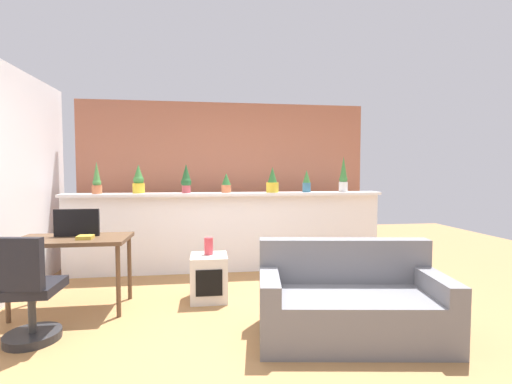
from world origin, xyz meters
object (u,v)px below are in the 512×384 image
at_px(tv_monitor, 77,223).
at_px(book_on_desk, 85,237).
at_px(potted_plant_3, 226,183).
at_px(vase_on_shelf, 209,246).
at_px(potted_plant_0, 97,181).
at_px(desk, 73,246).
at_px(potted_plant_5, 307,182).
at_px(couch, 350,304).
at_px(office_chair, 27,297).
at_px(side_cube_shelf, 209,278).
at_px(potted_plant_2, 186,179).
at_px(potted_plant_4, 272,182).
at_px(potted_plant_1, 139,181).
at_px(potted_plant_6, 343,176).

xyz_separation_m(tv_monitor, book_on_desk, (0.14, -0.18, -0.12)).
height_order(potted_plant_3, vase_on_shelf, potted_plant_3).
xyz_separation_m(potted_plant_0, desk, (0.09, -1.16, -0.64)).
bearing_deg(potted_plant_5, couch, -95.66).
bearing_deg(potted_plant_3, desk, -143.78).
height_order(office_chair, side_cube_shelf, office_chair).
xyz_separation_m(side_cube_shelf, vase_on_shelf, (-0.00, 0.04, 0.35)).
bearing_deg(vase_on_shelf, office_chair, -149.96).
bearing_deg(couch, potted_plant_2, 125.30).
bearing_deg(side_cube_shelf, book_on_desk, -170.85).
relative_size(vase_on_shelf, book_on_desk, 1.32).
distance_m(potted_plant_4, desk, 2.64).
height_order(desk, vase_on_shelf, desk).
xyz_separation_m(potted_plant_0, couch, (2.68, -2.11, -1.02)).
distance_m(potted_plant_2, desk, 1.73).
distance_m(desk, side_cube_shelf, 1.44).
xyz_separation_m(potted_plant_0, potted_plant_1, (0.53, 0.06, -0.01)).
height_order(potted_plant_0, potted_plant_2, potted_plant_0).
height_order(potted_plant_5, potted_plant_6, potted_plant_6).
xyz_separation_m(side_cube_shelf, book_on_desk, (-1.22, -0.20, 0.52)).
height_order(potted_plant_6, vase_on_shelf, potted_plant_6).
distance_m(potted_plant_0, potted_plant_6, 3.46).
distance_m(potted_plant_4, tv_monitor, 2.55).
height_order(potted_plant_5, couch, potted_plant_5).
xyz_separation_m(potted_plant_6, tv_monitor, (-3.35, -1.14, -0.46)).
bearing_deg(potted_plant_0, potted_plant_1, 6.67).
bearing_deg(potted_plant_2, potted_plant_5, 0.07).
distance_m(book_on_desk, couch, 2.62).
height_order(potted_plant_3, desk, potted_plant_3).
bearing_deg(vase_on_shelf, potted_plant_3, 76.49).
bearing_deg(potted_plant_3, office_chair, -132.24).
xyz_separation_m(potted_plant_5, side_cube_shelf, (-1.41, -1.08, -1.03)).
distance_m(potted_plant_3, desk, 2.11).
distance_m(desk, couch, 2.78).
bearing_deg(potted_plant_2, potted_plant_4, -0.78).
height_order(potted_plant_0, couch, potted_plant_0).
bearing_deg(potted_plant_3, book_on_desk, -138.81).
bearing_deg(potted_plant_2, book_on_desk, -125.82).
distance_m(desk, office_chair, 0.78).
bearing_deg(side_cube_shelf, potted_plant_4, 49.53).
relative_size(potted_plant_4, potted_plant_5, 1.13).
distance_m(potted_plant_4, side_cube_shelf, 1.74).
bearing_deg(potted_plant_3, potted_plant_1, 178.66).
height_order(potted_plant_1, potted_plant_5, potted_plant_1).
height_order(desk, office_chair, office_chair).
bearing_deg(couch, tv_monitor, 158.21).
xyz_separation_m(potted_plant_4, tv_monitor, (-2.27, -1.08, -0.39)).
height_order(side_cube_shelf, vase_on_shelf, vase_on_shelf).
distance_m(desk, tv_monitor, 0.24).
distance_m(potted_plant_0, potted_plant_5, 2.89).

